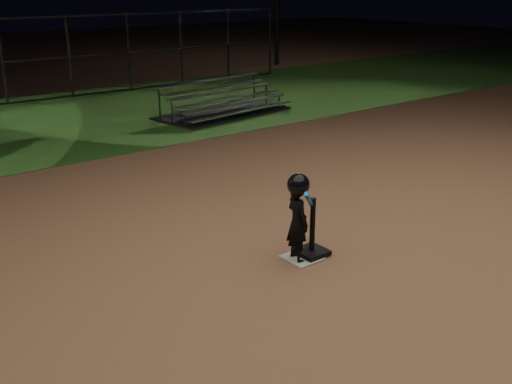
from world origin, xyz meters
The scene contains 7 objects.
ground centered at (0.00, 0.00, 0.00)m, with size 80.00×80.00×0.00m, color #956243.
grass_strip centered at (0.00, 10.00, 0.01)m, with size 60.00×8.00×0.01m, color #244F19.
home_plate centered at (0.00, 0.00, 0.01)m, with size 0.45×0.45×0.02m, color beige.
batting_tee centered at (0.16, -0.01, 0.17)m, with size 0.38×0.38×0.80m.
child_batter centered at (-0.09, 0.01, 0.63)m, with size 0.46×0.54×1.19m.
bleacher_right centered at (4.29, 7.99, 0.19)m, with size 3.88×2.30×0.90m.
backstop_fence centered at (0.00, 13.00, 1.25)m, with size 20.08×0.08×2.50m.
Camera 1 is at (-4.78, -5.17, 3.45)m, focal length 41.27 mm.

